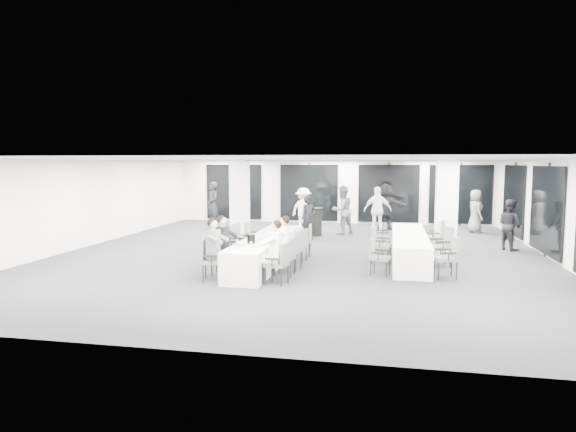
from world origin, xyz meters
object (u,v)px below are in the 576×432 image
object	(u,v)px
chair_main_right_fourth	(300,243)
chair_side_left_mid	(378,242)
chair_side_right_far	(438,235)
chair_side_left_far	(379,234)
cocktail_table	(313,222)
chair_side_right_near	(449,255)
standing_guest_d	(378,207)
standing_guest_h	(510,221)
ice_bucket_far	(278,226)
standing_guest_e	(475,208)
standing_guest_g	(213,202)
chair_main_left_fourth	(241,240)
standing_guest_a	(309,215)
banquet_table_side	(409,247)
chair_main_right_far	(306,238)
chair_main_left_mid	(232,243)
ice_bucket_near	(251,239)
standing_guest_c	(303,206)
chair_main_right_second	(288,254)
chair_side_right_mid	(443,244)
chair_main_left_near	(209,257)
chair_side_left_near	(377,254)
chair_main_right_mid	(294,247)
standing_guest_b	(342,207)
standing_guest_f	(386,203)
chair_main_left_far	(251,236)
chair_main_left_second	(219,252)
banquet_table_main	(265,251)

from	to	relation	value
chair_main_right_fourth	chair_side_left_mid	world-z (taller)	chair_side_left_mid
chair_main_right_fourth	chair_side_right_far	size ratio (longest dim) A/B	0.87
chair_side_left_far	chair_side_left_mid	bearing A→B (deg)	-0.79
cocktail_table	chair_side_right_near	xyz separation A→B (m)	(4.15, -6.30, 0.03)
standing_guest_d	standing_guest_h	bearing A→B (deg)	132.63
chair_side_right_near	ice_bucket_far	world-z (taller)	ice_bucket_far
chair_side_right_far	standing_guest_e	xyz separation A→B (m)	(1.85, 5.27, 0.35)
cocktail_table	standing_guest_g	distance (m)	4.65
chair_main_left_fourth	standing_guest_a	bearing A→B (deg)	174.04
banquet_table_side	chair_side_right_far	size ratio (longest dim) A/B	4.83
cocktail_table	chair_side_right_far	distance (m)	5.27
standing_guest_e	chair_main_right_far	bearing A→B (deg)	122.97
cocktail_table	chair_main_left_mid	distance (m)	5.99
cocktail_table	chair_main_left_mid	xyz separation A→B (m)	(-1.27, -5.85, 0.07)
ice_bucket_near	standing_guest_a	bearing A→B (deg)	85.18
standing_guest_c	ice_bucket_far	bearing A→B (deg)	120.16
chair_main_right_second	chair_main_right_far	bearing A→B (deg)	4.84
banquet_table_side	chair_side_right_mid	bearing A→B (deg)	-34.61
chair_side_left_mid	ice_bucket_near	size ratio (longest dim) A/B	4.30
chair_side_right_near	standing_guest_a	size ratio (longest dim) A/B	0.56
chair_main_left_near	ice_bucket_far	bearing A→B (deg)	153.25
chair_side_left_near	chair_main_right_mid	bearing A→B (deg)	-86.00
chair_side_right_mid	standing_guest_b	bearing A→B (deg)	17.76
chair_main_right_second	standing_guest_f	size ratio (longest dim) A/B	0.43
standing_guest_e	chair_main_right_fourth	bearing A→B (deg)	126.80
cocktail_table	standing_guest_c	xyz separation A→B (m)	(-0.61, 1.43, 0.43)
chair_main_left_mid	chair_main_left_far	world-z (taller)	chair_main_left_mid
chair_side_left_far	chair_side_right_near	size ratio (longest dim) A/B	1.02
standing_guest_a	standing_guest_h	distance (m)	6.48
standing_guest_g	chair_main_right_second	bearing A→B (deg)	-11.61
chair_main_left_second	chair_main_left_far	distance (m)	2.96
chair_main_right_second	chair_side_right_near	xyz separation A→B (m)	(3.75, 0.46, 0.04)
standing_guest_a	standing_guest_e	distance (m)	6.73
chair_main_left_second	chair_side_right_mid	xyz separation A→B (m)	(5.42, 2.10, 0.04)
banquet_table_side	standing_guest_g	size ratio (longest dim) A/B	2.33
chair_main_left_near	chair_main_left_far	size ratio (longest dim) A/B	1.02
cocktail_table	standing_guest_h	size ratio (longest dim) A/B	0.58
banquet_table_main	chair_main_left_second	bearing A→B (deg)	-122.62
standing_guest_b	standing_guest_g	xyz separation A→B (m)	(-5.41, 0.83, 0.04)
chair_main_left_second	chair_side_right_far	bearing A→B (deg)	122.01
chair_main_left_mid	standing_guest_b	size ratio (longest dim) A/B	0.50
chair_main_right_far	ice_bucket_near	bearing A→B (deg)	156.20
chair_main_left_near	standing_guest_a	bearing A→B (deg)	157.31
chair_side_right_mid	standing_guest_g	bearing A→B (deg)	41.50
banquet_table_side	standing_guest_d	xyz separation A→B (m)	(-1.00, 5.43, 0.63)
chair_main_right_far	standing_guest_h	world-z (taller)	standing_guest_h
standing_guest_e	ice_bucket_near	bearing A→B (deg)	128.76
chair_side_left_mid	standing_guest_d	xyz separation A→B (m)	(-0.17, 5.92, 0.45)
banquet_table_main	chair_side_left_mid	size ratio (longest dim) A/B	5.08
banquet_table_side	standing_guest_a	bearing A→B (deg)	135.28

